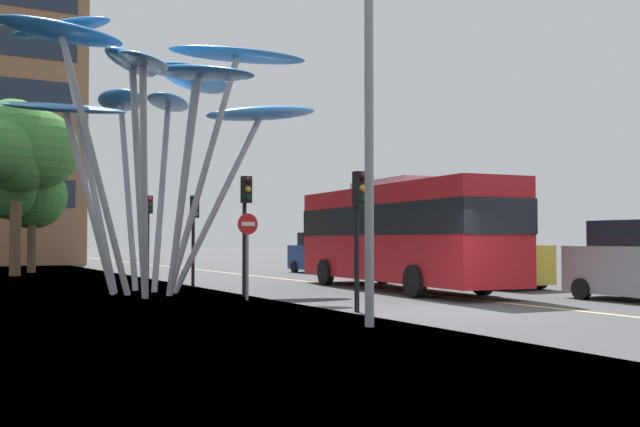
{
  "coord_description": "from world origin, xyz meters",
  "views": [
    {
      "loc": [
        -11.6,
        -13.77,
        1.71
      ],
      "look_at": [
        -0.74,
        6.02,
        2.5
      ],
      "focal_mm": 41.28,
      "sensor_mm": 36.0,
      "label": 1
    }
  ],
  "objects_px": {
    "leaf_sculpture": "(152,92)",
    "car_side_street": "(323,254)",
    "car_parked_near": "(638,263)",
    "car_parked_far": "(400,256)",
    "street_lamp": "(386,66)",
    "traffic_light_island_mid": "(194,220)",
    "red_bus": "(399,230)",
    "traffic_light_kerb_near": "(359,210)",
    "no_entry_sign": "(247,242)",
    "car_parked_mid": "(495,258)",
    "traffic_light_opposite": "(149,218)",
    "traffic_light_kerb_far": "(246,209)"
  },
  "relations": [
    {
      "from": "leaf_sculpture",
      "to": "car_side_street",
      "type": "distance_m",
      "value": 15.7
    },
    {
      "from": "leaf_sculpture",
      "to": "car_parked_near",
      "type": "height_order",
      "value": "leaf_sculpture"
    },
    {
      "from": "car_parked_far",
      "to": "street_lamp",
      "type": "xyz_separation_m",
      "value": [
        -9.88,
        -13.7,
        4.17
      ]
    },
    {
      "from": "car_parked_far",
      "to": "traffic_light_island_mid",
      "type": "bearing_deg",
      "value": -178.71
    },
    {
      "from": "red_bus",
      "to": "leaf_sculpture",
      "type": "xyz_separation_m",
      "value": [
        -7.8,
        2.45,
        4.37
      ]
    },
    {
      "from": "traffic_light_kerb_near",
      "to": "no_entry_sign",
      "type": "distance_m",
      "value": 4.62
    },
    {
      "from": "traffic_light_kerb_near",
      "to": "car_parked_mid",
      "type": "relative_size",
      "value": 0.84
    },
    {
      "from": "leaf_sculpture",
      "to": "traffic_light_kerb_near",
      "type": "relative_size",
      "value": 3.17
    },
    {
      "from": "car_side_street",
      "to": "no_entry_sign",
      "type": "distance_m",
      "value": 16.4
    },
    {
      "from": "leaf_sculpture",
      "to": "traffic_light_opposite",
      "type": "xyz_separation_m",
      "value": [
        2.59,
        9.56,
        -3.74
      ]
    },
    {
      "from": "leaf_sculpture",
      "to": "no_entry_sign",
      "type": "bearing_deg",
      "value": -66.61
    },
    {
      "from": "car_parked_far",
      "to": "car_side_street",
      "type": "relative_size",
      "value": 0.91
    },
    {
      "from": "traffic_light_opposite",
      "to": "street_lamp",
      "type": "bearing_deg",
      "value": -92.52
    },
    {
      "from": "leaf_sculpture",
      "to": "traffic_light_island_mid",
      "type": "xyz_separation_m",
      "value": [
        2.36,
        2.73,
        -3.99
      ]
    },
    {
      "from": "car_parked_far",
      "to": "street_lamp",
      "type": "distance_m",
      "value": 17.4
    },
    {
      "from": "car_parked_mid",
      "to": "street_lamp",
      "type": "height_order",
      "value": "street_lamp"
    },
    {
      "from": "traffic_light_island_mid",
      "to": "car_parked_near",
      "type": "relative_size",
      "value": 0.86
    },
    {
      "from": "traffic_light_island_mid",
      "to": "car_parked_mid",
      "type": "bearing_deg",
      "value": -33.19
    },
    {
      "from": "leaf_sculpture",
      "to": "street_lamp",
      "type": "xyz_separation_m",
      "value": [
        1.7,
        -10.77,
        -1.22
      ]
    },
    {
      "from": "car_parked_mid",
      "to": "traffic_light_island_mid",
      "type": "bearing_deg",
      "value": 146.81
    },
    {
      "from": "car_parked_far",
      "to": "traffic_light_kerb_far",
      "type": "bearing_deg",
      "value": -149.68
    },
    {
      "from": "red_bus",
      "to": "traffic_light_island_mid",
      "type": "height_order",
      "value": "red_bus"
    },
    {
      "from": "no_entry_sign",
      "to": "traffic_light_opposite",
      "type": "bearing_deg",
      "value": 86.02
    },
    {
      "from": "traffic_light_kerb_near",
      "to": "street_lamp",
      "type": "distance_m",
      "value": 3.82
    },
    {
      "from": "traffic_light_opposite",
      "to": "car_parked_far",
      "type": "bearing_deg",
      "value": -36.4
    },
    {
      "from": "street_lamp",
      "to": "car_parked_far",
      "type": "bearing_deg",
      "value": 54.2
    },
    {
      "from": "traffic_light_kerb_near",
      "to": "traffic_light_kerb_far",
      "type": "relative_size",
      "value": 0.92
    },
    {
      "from": "traffic_light_opposite",
      "to": "no_entry_sign",
      "type": "height_order",
      "value": "traffic_light_opposite"
    },
    {
      "from": "car_parked_mid",
      "to": "car_parked_far",
      "type": "distance_m",
      "value": 6.11
    },
    {
      "from": "car_parked_near",
      "to": "car_side_street",
      "type": "height_order",
      "value": "car_parked_near"
    },
    {
      "from": "red_bus",
      "to": "car_side_street",
      "type": "relative_size",
      "value": 2.56
    },
    {
      "from": "traffic_light_kerb_far",
      "to": "car_parked_near",
      "type": "bearing_deg",
      "value": -37.47
    },
    {
      "from": "car_parked_near",
      "to": "no_entry_sign",
      "type": "xyz_separation_m",
      "value": [
        -9.32,
        5.52,
        0.58
      ]
    },
    {
      "from": "car_side_street",
      "to": "no_entry_sign",
      "type": "relative_size",
      "value": 1.8
    },
    {
      "from": "traffic_light_kerb_near",
      "to": "car_side_street",
      "type": "relative_size",
      "value": 0.75
    },
    {
      "from": "car_side_street",
      "to": "red_bus",
      "type": "bearing_deg",
      "value": -107.02
    },
    {
      "from": "car_parked_near",
      "to": "traffic_light_opposite",
      "type": "bearing_deg",
      "value": 113.9
    },
    {
      "from": "leaf_sculpture",
      "to": "traffic_light_kerb_near",
      "type": "distance_m",
      "value": 9.57
    },
    {
      "from": "traffic_light_kerb_far",
      "to": "car_parked_near",
      "type": "xyz_separation_m",
      "value": [
        8.84,
        -6.78,
        -1.56
      ]
    },
    {
      "from": "traffic_light_kerb_far",
      "to": "car_parked_far",
      "type": "bearing_deg",
      "value": 30.32
    },
    {
      "from": "traffic_light_kerb_near",
      "to": "car_parked_mid",
      "type": "height_order",
      "value": "traffic_light_kerb_near"
    },
    {
      "from": "traffic_light_kerb_near",
      "to": "no_entry_sign",
      "type": "height_order",
      "value": "traffic_light_kerb_near"
    },
    {
      "from": "traffic_light_kerb_near",
      "to": "car_parked_near",
      "type": "relative_size",
      "value": 0.86
    },
    {
      "from": "red_bus",
      "to": "traffic_light_kerb_far",
      "type": "xyz_separation_m",
      "value": [
        -5.66,
        -0.14,
        0.58
      ]
    },
    {
      "from": "red_bus",
      "to": "car_side_street",
      "type": "distance_m",
      "value": 12.37
    },
    {
      "from": "traffic_light_opposite",
      "to": "no_entry_sign",
      "type": "relative_size",
      "value": 1.5
    },
    {
      "from": "traffic_light_opposite",
      "to": "car_parked_mid",
      "type": "height_order",
      "value": "traffic_light_opposite"
    },
    {
      "from": "car_parked_near",
      "to": "car_side_street",
      "type": "xyz_separation_m",
      "value": [
        0.43,
        18.7,
        -0.08
      ]
    },
    {
      "from": "red_bus",
      "to": "car_parked_near",
      "type": "xyz_separation_m",
      "value": [
        3.18,
        -6.91,
        -0.97
      ]
    },
    {
      "from": "car_parked_mid",
      "to": "street_lamp",
      "type": "distance_m",
      "value": 12.98
    }
  ]
}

